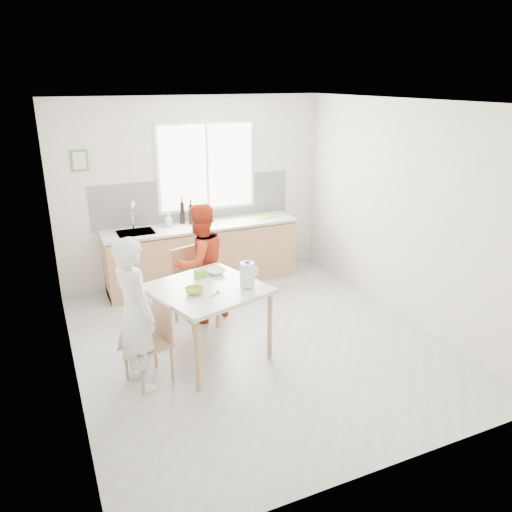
{
  "coord_description": "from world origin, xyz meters",
  "views": [
    {
      "loc": [
        -2.12,
        -4.72,
        2.92
      ],
      "look_at": [
        0.08,
        0.2,
        0.99
      ],
      "focal_mm": 35.0,
      "sensor_mm": 36.0,
      "label": 1
    }
  ],
  "objects_px": {
    "bowl_green": "(194,291)",
    "milk_jug": "(248,274)",
    "dining_table": "(208,294)",
    "wine_bottle_b": "(191,214)",
    "person_red": "(200,263)",
    "wine_bottle_a": "(182,213)",
    "bowl_white": "(216,271)",
    "person_white": "(135,314)",
    "chair_left": "(153,338)",
    "chair_far": "(192,282)"
  },
  "relations": [
    {
      "from": "dining_table",
      "to": "bowl_white",
      "type": "height_order",
      "value": "bowl_white"
    },
    {
      "from": "person_white",
      "to": "bowl_green",
      "type": "bearing_deg",
      "value": -94.37
    },
    {
      "from": "person_red",
      "to": "milk_jug",
      "type": "bearing_deg",
      "value": 82.33
    },
    {
      "from": "wine_bottle_a",
      "to": "dining_table",
      "type": "bearing_deg",
      "value": -99.62
    },
    {
      "from": "person_white",
      "to": "wine_bottle_a",
      "type": "xyz_separation_m",
      "value": [
        1.19,
        2.42,
        0.3
      ]
    },
    {
      "from": "dining_table",
      "to": "wine_bottle_b",
      "type": "distance_m",
      "value": 2.17
    },
    {
      "from": "person_red",
      "to": "wine_bottle_a",
      "type": "relative_size",
      "value": 4.71
    },
    {
      "from": "chair_left",
      "to": "chair_far",
      "type": "xyz_separation_m",
      "value": [
        0.75,
        1.09,
        0.06
      ]
    },
    {
      "from": "chair_far",
      "to": "person_red",
      "type": "distance_m",
      "value": 0.26
    },
    {
      "from": "chair_far",
      "to": "bowl_green",
      "type": "relative_size",
      "value": 4.89
    },
    {
      "from": "bowl_white",
      "to": "chair_left",
      "type": "bearing_deg",
      "value": -148.94
    },
    {
      "from": "bowl_white",
      "to": "wine_bottle_b",
      "type": "distance_m",
      "value": 1.8
    },
    {
      "from": "person_red",
      "to": "chair_left",
      "type": "bearing_deg",
      "value": 34.89
    },
    {
      "from": "milk_jug",
      "to": "wine_bottle_a",
      "type": "bearing_deg",
      "value": 73.73
    },
    {
      "from": "bowl_white",
      "to": "milk_jug",
      "type": "bearing_deg",
      "value": -70.57
    },
    {
      "from": "bowl_white",
      "to": "milk_jug",
      "type": "xyz_separation_m",
      "value": [
        0.18,
        -0.5,
        0.12
      ]
    },
    {
      "from": "dining_table",
      "to": "person_red",
      "type": "bearing_deg",
      "value": 76.57
    },
    {
      "from": "chair_left",
      "to": "bowl_green",
      "type": "xyz_separation_m",
      "value": [
        0.48,
        0.09,
        0.39
      ]
    },
    {
      "from": "person_white",
      "to": "wine_bottle_a",
      "type": "height_order",
      "value": "person_white"
    },
    {
      "from": "person_white",
      "to": "person_red",
      "type": "distance_m",
      "value": 1.55
    },
    {
      "from": "dining_table",
      "to": "bowl_green",
      "type": "bearing_deg",
      "value": -149.13
    },
    {
      "from": "person_red",
      "to": "bowl_white",
      "type": "height_order",
      "value": "person_red"
    },
    {
      "from": "milk_jug",
      "to": "dining_table",
      "type": "bearing_deg",
      "value": 139.05
    },
    {
      "from": "dining_table",
      "to": "milk_jug",
      "type": "height_order",
      "value": "milk_jug"
    },
    {
      "from": "dining_table",
      "to": "chair_far",
      "type": "bearing_deg",
      "value": 83.78
    },
    {
      "from": "bowl_green",
      "to": "milk_jug",
      "type": "relative_size",
      "value": 0.7
    },
    {
      "from": "dining_table",
      "to": "wine_bottle_b",
      "type": "height_order",
      "value": "wine_bottle_b"
    },
    {
      "from": "bowl_green",
      "to": "wine_bottle_b",
      "type": "distance_m",
      "value": 2.3
    },
    {
      "from": "dining_table",
      "to": "person_white",
      "type": "height_order",
      "value": "person_white"
    },
    {
      "from": "person_white",
      "to": "wine_bottle_a",
      "type": "distance_m",
      "value": 2.71
    },
    {
      "from": "chair_far",
      "to": "chair_left",
      "type": "bearing_deg",
      "value": -141.55
    },
    {
      "from": "wine_bottle_a",
      "to": "bowl_white",
      "type": "bearing_deg",
      "value": -94.76
    },
    {
      "from": "chair_left",
      "to": "bowl_green",
      "type": "bearing_deg",
      "value": 84.13
    },
    {
      "from": "person_white",
      "to": "wine_bottle_a",
      "type": "relative_size",
      "value": 4.9
    },
    {
      "from": "milk_jug",
      "to": "wine_bottle_b",
      "type": "distance_m",
      "value": 2.27
    },
    {
      "from": "chair_far",
      "to": "milk_jug",
      "type": "distance_m",
      "value": 1.19
    },
    {
      "from": "bowl_white",
      "to": "wine_bottle_b",
      "type": "relative_size",
      "value": 0.7
    },
    {
      "from": "person_red",
      "to": "chair_far",
      "type": "bearing_deg",
      "value": -7.49
    },
    {
      "from": "person_red",
      "to": "bowl_green",
      "type": "xyz_separation_m",
      "value": [
        -0.39,
        -1.01,
        0.11
      ]
    },
    {
      "from": "chair_left",
      "to": "milk_jug",
      "type": "relative_size",
      "value": 3.02
    },
    {
      "from": "person_white",
      "to": "wine_bottle_b",
      "type": "bearing_deg",
      "value": -45.75
    },
    {
      "from": "dining_table",
      "to": "person_red",
      "type": "relative_size",
      "value": 0.89
    },
    {
      "from": "person_red",
      "to": "bowl_white",
      "type": "distance_m",
      "value": 0.59
    },
    {
      "from": "chair_far",
      "to": "bowl_green",
      "type": "bearing_deg",
      "value": -122.22
    },
    {
      "from": "person_red",
      "to": "wine_bottle_b",
      "type": "xyz_separation_m",
      "value": [
        0.26,
        1.18,
        0.32
      ]
    },
    {
      "from": "chair_far",
      "to": "wine_bottle_a",
      "type": "bearing_deg",
      "value": 61.24
    },
    {
      "from": "chair_left",
      "to": "bowl_green",
      "type": "height_order",
      "value": "bowl_green"
    },
    {
      "from": "bowl_green",
      "to": "chair_far",
      "type": "bearing_deg",
      "value": 74.61
    },
    {
      "from": "bowl_green",
      "to": "milk_jug",
      "type": "height_order",
      "value": "milk_jug"
    },
    {
      "from": "chair_left",
      "to": "person_white",
      "type": "xyz_separation_m",
      "value": [
        -0.16,
        -0.05,
        0.32
      ]
    }
  ]
}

